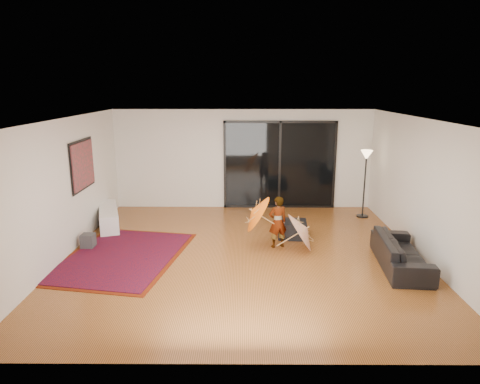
{
  "coord_description": "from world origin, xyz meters",
  "views": [
    {
      "loc": [
        -0.02,
        -8.05,
        3.3
      ],
      "look_at": [
        -0.07,
        0.8,
        1.1
      ],
      "focal_mm": 32.0,
      "sensor_mm": 36.0,
      "label": 1
    }
  ],
  "objects_px": {
    "media_console": "(109,217)",
    "ottoman": "(292,229)",
    "sofa": "(401,252)",
    "child": "(278,222)"
  },
  "relations": [
    {
      "from": "media_console",
      "to": "ottoman",
      "type": "xyz_separation_m",
      "value": [
        4.36,
        -0.72,
        -0.05
      ]
    },
    {
      "from": "media_console",
      "to": "ottoman",
      "type": "height_order",
      "value": "media_console"
    },
    {
      "from": "sofa",
      "to": "child",
      "type": "height_order",
      "value": "child"
    },
    {
      "from": "sofa",
      "to": "ottoman",
      "type": "xyz_separation_m",
      "value": [
        -1.84,
        1.64,
        -0.1
      ]
    },
    {
      "from": "media_console",
      "to": "child",
      "type": "relative_size",
      "value": 1.51
    },
    {
      "from": "ottoman",
      "to": "child",
      "type": "bearing_deg",
      "value": -121.67
    },
    {
      "from": "media_console",
      "to": "ottoman",
      "type": "relative_size",
      "value": 2.67
    },
    {
      "from": "media_console",
      "to": "sofa",
      "type": "height_order",
      "value": "sofa"
    },
    {
      "from": "child",
      "to": "sofa",
      "type": "bearing_deg",
      "value": 136.85
    },
    {
      "from": "media_console",
      "to": "child",
      "type": "distance_m",
      "value": 4.2
    }
  ]
}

